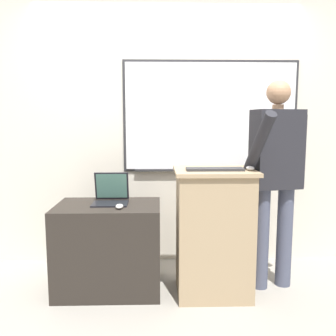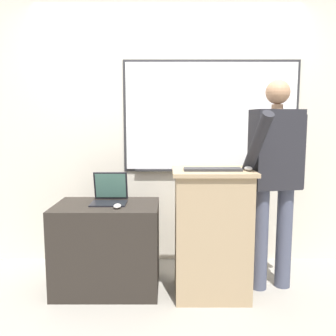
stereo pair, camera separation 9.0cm
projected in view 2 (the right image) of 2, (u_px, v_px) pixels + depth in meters
ground_plane at (170, 317)px, 2.56m from camera, size 30.00×30.00×0.00m
back_wall at (171, 123)px, 3.52m from camera, size 6.40×0.17×2.76m
lectern_podium at (213, 232)px, 2.86m from camera, size 0.63×0.52×1.02m
side_desk at (109, 246)px, 2.97m from camera, size 0.85×0.57×0.72m
person_presenter at (277, 172)px, 2.88m from camera, size 0.56×0.60×1.73m
laptop at (112, 193)px, 2.99m from camera, size 0.29×0.27×0.25m
wireless_keyboard at (215, 169)px, 2.73m from camera, size 0.44×0.13×0.02m
computer_mouse_by_laptop at (119, 206)px, 2.78m from camera, size 0.06×0.10×0.03m
computer_mouse_by_keyboard at (250, 169)px, 2.72m from camera, size 0.06×0.10×0.03m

